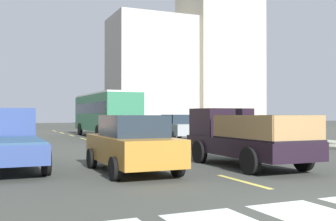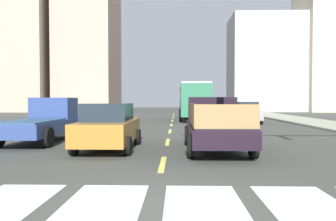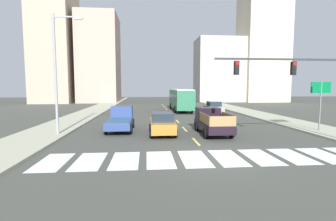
# 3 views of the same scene
# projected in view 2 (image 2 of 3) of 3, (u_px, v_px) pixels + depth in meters

# --- Properties ---
(ground_plane) EXTENTS (160.00, 160.00, 0.00)m
(ground_plane) POSITION_uv_depth(u_px,v_px,m) (152.00, 210.00, 5.50)
(ground_plane) COLOR #3F423C
(sidewalk_right) EXTENTS (4.00, 110.00, 0.15)m
(sidewalk_right) POSITION_uv_depth(u_px,v_px,m) (332.00, 125.00, 23.17)
(sidewalk_right) COLOR #A0A289
(sidewalk_right) RESTS_ON ground
(sidewalk_left) EXTENTS (4.00, 110.00, 0.15)m
(sidewalk_left) POSITION_uv_depth(u_px,v_px,m) (14.00, 125.00, 23.79)
(sidewalk_left) COLOR #A0A289
(sidewalk_left) RESTS_ON ground
(crosswalk_stripe_4) EXTENTS (1.39, 3.13, 0.01)m
(crosswalk_stripe_4) POSITION_uv_depth(u_px,v_px,m) (99.00, 209.00, 5.52)
(crosswalk_stripe_4) COLOR silver
(crosswalk_stripe_4) RESTS_ON ground
(crosswalk_stripe_5) EXTENTS (1.39, 3.13, 0.01)m
(crosswalk_stripe_5) POSITION_uv_depth(u_px,v_px,m) (205.00, 210.00, 5.47)
(crosswalk_stripe_5) COLOR silver
(crosswalk_stripe_5) RESTS_ON ground
(crosswalk_stripe_6) EXTENTS (1.39, 3.13, 0.01)m
(crosswalk_stripe_6) POSITION_uv_depth(u_px,v_px,m) (313.00, 211.00, 5.42)
(crosswalk_stripe_6) COLOR silver
(crosswalk_stripe_6) RESTS_ON ground
(lane_dash_0) EXTENTS (0.16, 2.40, 0.01)m
(lane_dash_0) POSITION_uv_depth(u_px,v_px,m) (163.00, 164.00, 9.49)
(lane_dash_0) COLOR #E3D456
(lane_dash_0) RESTS_ON ground
(lane_dash_1) EXTENTS (0.16, 2.40, 0.01)m
(lane_dash_1) POSITION_uv_depth(u_px,v_px,m) (168.00, 142.00, 14.49)
(lane_dash_1) COLOR #E3D456
(lane_dash_1) RESTS_ON ground
(lane_dash_2) EXTENTS (0.16, 2.40, 0.01)m
(lane_dash_2) POSITION_uv_depth(u_px,v_px,m) (170.00, 131.00, 19.48)
(lane_dash_2) COLOR #E3D456
(lane_dash_2) RESTS_ON ground
(lane_dash_3) EXTENTS (0.16, 2.40, 0.01)m
(lane_dash_3) POSITION_uv_depth(u_px,v_px,m) (171.00, 125.00, 24.48)
(lane_dash_3) COLOR #E3D456
(lane_dash_3) RESTS_ON ground
(lane_dash_4) EXTENTS (0.16, 2.40, 0.01)m
(lane_dash_4) POSITION_uv_depth(u_px,v_px,m) (172.00, 121.00, 29.48)
(lane_dash_4) COLOR #E3D456
(lane_dash_4) RESTS_ON ground
(lane_dash_5) EXTENTS (0.16, 2.40, 0.01)m
(lane_dash_5) POSITION_uv_depth(u_px,v_px,m) (173.00, 118.00, 34.47)
(lane_dash_5) COLOR #E3D456
(lane_dash_5) RESTS_ON ground
(lane_dash_6) EXTENTS (0.16, 2.40, 0.01)m
(lane_dash_6) POSITION_uv_depth(u_px,v_px,m) (173.00, 116.00, 39.47)
(lane_dash_6) COLOR #E3D456
(lane_dash_6) RESTS_ON ground
(lane_dash_7) EXTENTS (0.16, 2.40, 0.01)m
(lane_dash_7) POSITION_uv_depth(u_px,v_px,m) (174.00, 114.00, 44.46)
(lane_dash_7) COLOR #E3D456
(lane_dash_7) RESTS_ON ground
(pickup_stakebed) EXTENTS (2.18, 5.20, 1.96)m
(pickup_stakebed) POSITION_uv_depth(u_px,v_px,m) (215.00, 124.00, 12.31)
(pickup_stakebed) COLOR black
(pickup_stakebed) RESTS_ON ground
(pickup_dark) EXTENTS (2.18, 5.20, 1.96)m
(pickup_dark) POSITION_uv_depth(u_px,v_px,m) (44.00, 121.00, 14.77)
(pickup_dark) COLOR navy
(pickup_dark) RESTS_ON ground
(city_bus) EXTENTS (2.72, 10.80, 3.32)m
(city_bus) POSITION_uv_depth(u_px,v_px,m) (193.00, 99.00, 31.11)
(city_bus) COLOR #2A6B4A
(city_bus) RESTS_ON ground
(sedan_near_left) EXTENTS (2.02, 4.40, 1.72)m
(sedan_near_left) POSITION_uv_depth(u_px,v_px,m) (109.00, 126.00, 12.24)
(sedan_near_left) COLOR #A16E26
(sedan_near_left) RESTS_ON ground
(sedan_mid) EXTENTS (2.02, 4.40, 1.72)m
(sedan_mid) POSITION_uv_depth(u_px,v_px,m) (245.00, 112.00, 26.42)
(sedan_mid) COLOR gray
(sedan_mid) RESTS_ON ground
(tower_tall_centre) EXTENTS (9.05, 11.91, 20.83)m
(tower_tall_centre) POSITION_uv_depth(u_px,v_px,m) (89.00, 50.00, 56.27)
(tower_tall_centre) COLOR tan
(tower_tall_centre) RESTS_ON ground
(block_mid_left) EXTENTS (11.61, 8.63, 15.63)m
(block_mid_left) POSITION_uv_depth(u_px,v_px,m) (265.00, 64.00, 54.80)
(block_mid_left) COLOR #AAA5A0
(block_mid_left) RESTS_ON ground
(block_mid_right) EXTENTS (8.73, 11.66, 26.90)m
(block_mid_right) POSITION_uv_depth(u_px,v_px,m) (28.00, 31.00, 54.79)
(block_mid_right) COLOR tan
(block_mid_right) RESTS_ON ground
(block_low_left) EXTENTS (10.48, 9.58, 29.69)m
(block_low_left) POSITION_uv_depth(u_px,v_px,m) (334.00, 20.00, 53.61)
(block_low_left) COLOR beige
(block_low_left) RESTS_ON ground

